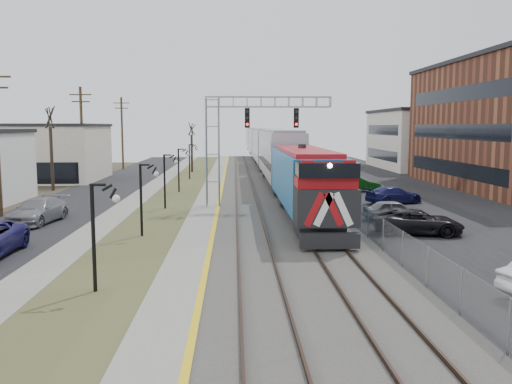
{
  "coord_description": "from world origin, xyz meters",
  "views": [
    {
      "loc": [
        1.06,
        -11.28,
        6.01
      ],
      "look_at": [
        2.19,
        16.75,
        2.6
      ],
      "focal_mm": 38.0,
      "sensor_mm": 36.0,
      "label": 1
    }
  ],
  "objects": [
    {
      "name": "car_lot_f",
      "position": [
        12.49,
        37.92,
        0.68
      ],
      "size": [
        4.37,
        2.3,
        1.37
      ],
      "primitive_type": "imported",
      "rotation": [
        0.0,
        0.0,
        1.36
      ],
      "color": "#0B380E",
      "rests_on": "ground"
    },
    {
      "name": "train",
      "position": [
        5.5,
        69.26,
        2.94
      ],
      "size": [
        3.0,
        108.65,
        5.33
      ],
      "color": "#135C9E",
      "rests_on": "ground"
    },
    {
      "name": "lampposts",
      "position": [
        -4.0,
        18.29,
        2.0
      ],
      "size": [
        0.14,
        62.14,
        4.0
      ],
      "color": "black",
      "rests_on": "ground"
    },
    {
      "name": "car_lot_c",
      "position": [
        11.28,
        18.05,
        0.68
      ],
      "size": [
        5.25,
        3.19,
        1.36
      ],
      "primitive_type": "imported",
      "rotation": [
        0.0,
        0.0,
        1.37
      ],
      "color": "black",
      "rests_on": "ground"
    },
    {
      "name": "ballast_bed",
      "position": [
        4.0,
        35.0,
        0.1
      ],
      "size": [
        8.0,
        120.0,
        0.2
      ],
      "primitive_type": "cube",
      "color": "#595651",
      "rests_on": "ground"
    },
    {
      "name": "street_west",
      "position": [
        -11.5,
        35.0,
        0.02
      ],
      "size": [
        7.0,
        120.0,
        0.04
      ],
      "primitive_type": "cube",
      "color": "black",
      "rests_on": "ground"
    },
    {
      "name": "track_far",
      "position": [
        5.5,
        35.0,
        0.28
      ],
      "size": [
        1.58,
        120.0,
        0.15
      ],
      "color": "#2D2119",
      "rests_on": "ballast_bed"
    },
    {
      "name": "parking_lot",
      "position": [
        16.0,
        35.0,
        0.02
      ],
      "size": [
        16.0,
        120.0,
        0.04
      ],
      "primitive_type": "cube",
      "color": "black",
      "rests_on": "ground"
    },
    {
      "name": "grass_median",
      "position": [
        -4.0,
        35.0,
        0.03
      ],
      "size": [
        4.0,
        120.0,
        0.06
      ],
      "primitive_type": "cube",
      "color": "#4A542C",
      "rests_on": "ground"
    },
    {
      "name": "platform_edge",
      "position": [
        -0.12,
        35.0,
        0.24
      ],
      "size": [
        0.24,
        120.0,
        0.01
      ],
      "primitive_type": "cube",
      "color": "gold",
      "rests_on": "platform"
    },
    {
      "name": "car_street_b",
      "position": [
        -11.14,
        22.42,
        0.77
      ],
      "size": [
        2.85,
        5.55,
        1.54
      ],
      "primitive_type": "imported",
      "rotation": [
        0.0,
        0.0,
        -0.14
      ],
      "color": "gray",
      "rests_on": "ground"
    },
    {
      "name": "car_lot_e",
      "position": [
        11.21,
        22.35,
        0.66
      ],
      "size": [
        3.94,
        1.7,
        1.33
      ],
      "primitive_type": "imported",
      "rotation": [
        0.0,
        0.0,
        1.61
      ],
      "color": "slate",
      "rests_on": "ground"
    },
    {
      "name": "car_lot_d",
      "position": [
        13.44,
        29.93,
        0.66
      ],
      "size": [
        4.94,
        3.3,
        1.33
      ],
      "primitive_type": "imported",
      "rotation": [
        0.0,
        0.0,
        1.92
      ],
      "color": "#171953",
      "rests_on": "ground"
    },
    {
      "name": "bare_trees",
      "position": [
        -12.66,
        38.91,
        2.7
      ],
      "size": [
        12.3,
        42.3,
        5.95
      ],
      "color": "#382D23",
      "rests_on": "ground"
    },
    {
      "name": "track_near",
      "position": [
        2.0,
        35.0,
        0.28
      ],
      "size": [
        1.58,
        120.0,
        0.15
      ],
      "color": "#2D2119",
      "rests_on": "ballast_bed"
    },
    {
      "name": "fence",
      "position": [
        8.2,
        35.0,
        0.8
      ],
      "size": [
        0.04,
        120.0,
        1.6
      ],
      "primitive_type": "cube",
      "color": "gray",
      "rests_on": "ground"
    },
    {
      "name": "sidewalk",
      "position": [
        -7.0,
        35.0,
        0.04
      ],
      "size": [
        2.0,
        120.0,
        0.08
      ],
      "primitive_type": "cube",
      "color": "gray",
      "rests_on": "ground"
    },
    {
      "name": "signal_gantry",
      "position": [
        1.22,
        27.99,
        5.59
      ],
      "size": [
        9.0,
        1.07,
        8.15
      ],
      "color": "gray",
      "rests_on": "ground"
    },
    {
      "name": "platform",
      "position": [
        -1.0,
        35.0,
        0.12
      ],
      "size": [
        2.0,
        120.0,
        0.24
      ],
      "primitive_type": "cube",
      "color": "gray",
      "rests_on": "ground"
    }
  ]
}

